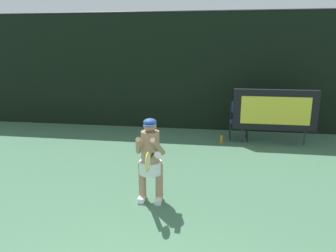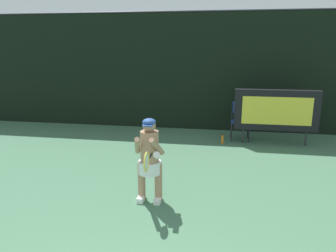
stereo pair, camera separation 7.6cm
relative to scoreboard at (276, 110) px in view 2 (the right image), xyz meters
The scene contains 6 objects.
backdrop_screen 2.83m from the scoreboard, 150.40° to the left, with size 18.00×0.12×3.66m.
scoreboard is the anchor object (origin of this frame).
umpire_chair 1.02m from the scoreboard, 160.08° to the left, with size 0.52×0.44×1.08m.
water_bottle 1.63m from the scoreboard, behind, with size 0.07×0.07×0.27m.
tennis_player 4.60m from the scoreboard, 124.81° to the right, with size 0.52×0.59×1.47m.
tennis_racket 4.97m from the scoreboard, 120.94° to the right, with size 0.03×0.60×0.31m.
Camera 2 is at (0.88, -1.63, 2.66)m, focal length 34.30 mm.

